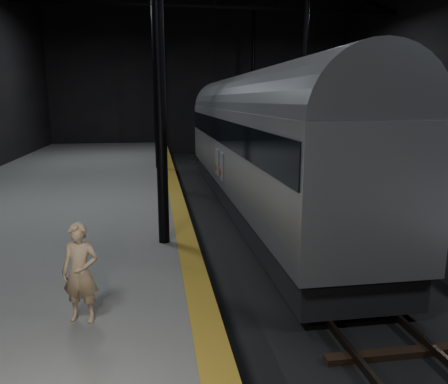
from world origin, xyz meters
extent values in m
plane|color=black|center=(0.00, 0.00, 0.00)|extent=(44.00, 44.00, 0.00)
cube|color=#585855|center=(-7.50, 0.00, 0.50)|extent=(9.00, 43.80, 1.00)
cube|color=olive|center=(-3.25, 0.00, 1.00)|extent=(0.50, 43.80, 0.01)
cube|color=#3F3328|center=(-0.72, 0.00, 0.17)|extent=(0.08, 43.00, 0.14)
cube|color=#3F3328|center=(0.72, 0.00, 0.17)|extent=(0.08, 43.00, 0.14)
cube|color=black|center=(0.00, 0.00, 0.06)|extent=(2.40, 42.00, 0.12)
cylinder|color=black|center=(-3.80, -4.00, 6.00)|extent=(0.26, 0.26, 10.00)
cylinder|color=black|center=(-3.80, 8.00, 6.00)|extent=(0.26, 0.26, 10.00)
cylinder|color=black|center=(3.80, 8.00, 6.00)|extent=(0.26, 0.26, 10.00)
cylinder|color=black|center=(-3.80, 20.00, 6.00)|extent=(0.26, 0.26, 10.00)
cylinder|color=black|center=(3.80, 20.00, 6.00)|extent=(0.26, 0.26, 10.00)
cube|color=black|center=(0.00, 14.00, 10.00)|extent=(23.60, 0.15, 0.18)
cube|color=#A9ABB1|center=(0.00, 2.77, 2.55)|extent=(2.91, 20.04, 3.01)
cube|color=black|center=(0.00, 2.77, 0.67)|extent=(2.66, 19.64, 0.85)
cube|color=black|center=(0.00, 2.77, 3.26)|extent=(2.97, 19.74, 0.90)
cylinder|color=slate|center=(0.00, 2.77, 4.06)|extent=(2.85, 19.84, 2.85)
cube|color=black|center=(0.00, -4.24, 0.30)|extent=(1.80, 2.20, 0.35)
cube|color=black|center=(0.00, 9.78, 0.30)|extent=(1.80, 2.20, 0.35)
cube|color=silver|center=(-1.48, 1.77, 1.95)|extent=(0.04, 0.75, 1.05)
cube|color=silver|center=(-1.48, 2.97, 1.95)|extent=(0.04, 0.75, 1.05)
cylinder|color=#AC2615|center=(-1.50, 1.95, 1.70)|extent=(0.03, 0.26, 0.26)
cylinder|color=#AC2615|center=(-1.50, 3.15, 1.70)|extent=(0.03, 0.26, 0.26)
imported|color=tan|center=(-5.16, -7.71, 1.79)|extent=(0.66, 0.51, 1.59)
camera|label=1|loc=(-3.96, -14.33, 4.42)|focal=35.00mm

